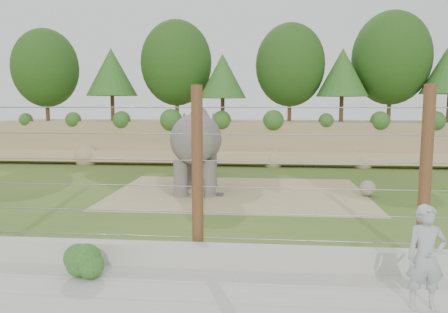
# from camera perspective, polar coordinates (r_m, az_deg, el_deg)

# --- Properties ---
(ground) EXTENTS (90.00, 90.00, 0.00)m
(ground) POSITION_cam_1_polar(r_m,az_deg,el_deg) (14.73, -0.73, -7.14)
(ground) COLOR #355D1B
(ground) RESTS_ON ground
(back_embankment) EXTENTS (30.00, 5.52, 8.77)m
(back_embankment) POSITION_cam_1_polar(r_m,az_deg,el_deg) (26.90, 3.41, 7.76)
(back_embankment) COLOR #9B8961
(back_embankment) RESTS_ON ground
(dirt_patch) EXTENTS (10.00, 7.00, 0.02)m
(dirt_patch) POSITION_cam_1_polar(r_m,az_deg,el_deg) (17.60, 1.93, -4.77)
(dirt_patch) COLOR tan
(dirt_patch) RESTS_ON ground
(drain_grate) EXTENTS (1.00, 0.60, 0.03)m
(drain_grate) POSITION_cam_1_polar(r_m,az_deg,el_deg) (17.19, -1.74, -4.97)
(drain_grate) COLOR #262628
(drain_grate) RESTS_ON dirt_patch
(elephant) EXTENTS (2.09, 4.25, 3.34)m
(elephant) POSITION_cam_1_polar(r_m,az_deg,el_deg) (17.61, -3.67, 0.69)
(elephant) COLOR #615A55
(elephant) RESTS_ON ground
(stone_ball) EXTENTS (0.62, 0.62, 0.62)m
(stone_ball) POSITION_cam_1_polar(r_m,az_deg,el_deg) (17.77, 18.25, -3.96)
(stone_ball) COLOR gray
(stone_ball) RESTS_ON dirt_patch
(retaining_wall) EXTENTS (26.00, 0.35, 0.50)m
(retaining_wall) POSITION_cam_1_polar(r_m,az_deg,el_deg) (9.91, -3.88, -12.75)
(retaining_wall) COLOR #B7B3A8
(retaining_wall) RESTS_ON ground
(walkway) EXTENTS (26.00, 4.00, 0.01)m
(walkway) POSITION_cam_1_polar(r_m,az_deg,el_deg) (8.19, -6.23, -19.05)
(walkway) COLOR #B7B3A8
(walkway) RESTS_ON ground
(barrier_fence) EXTENTS (20.26, 0.26, 4.00)m
(barrier_fence) POSITION_cam_1_polar(r_m,az_deg,el_deg) (9.95, -3.50, -2.24)
(barrier_fence) COLOR brown
(barrier_fence) RESTS_ON ground
(walkway_shrub) EXTENTS (0.64, 0.64, 0.64)m
(walkway_shrub) POSITION_cam_1_polar(r_m,az_deg,el_deg) (9.74, -17.65, -12.95)
(walkway_shrub) COLOR #26501F
(walkway_shrub) RESTS_ON walkway
(zookeeper) EXTENTS (0.69, 0.47, 1.85)m
(zookeeper) POSITION_cam_1_polar(r_m,az_deg,el_deg) (8.52, 24.87, -11.87)
(zookeeper) COLOR #A5AAAE
(zookeeper) RESTS_ON walkway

